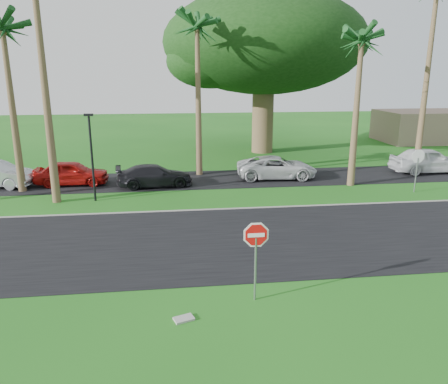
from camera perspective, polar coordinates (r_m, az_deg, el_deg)
name	(u,v)px	position (r m, az deg, el deg)	size (l,w,h in m)	color
ground	(226,260)	(16.30, 0.25, -8.84)	(120.00, 120.00, 0.00)	#1A5816
road	(220,240)	(18.12, -0.57, -6.23)	(120.00, 8.00, 0.02)	black
parking_strip	(201,180)	(28.11, -3.02, 1.63)	(120.00, 5.00, 0.02)	black
curb	(210,210)	(21.91, -1.78, -2.30)	(120.00, 0.12, 0.06)	gray
stop_sign_near	(256,245)	(12.95, 4.18, -6.95)	(1.05, 0.07, 2.62)	gray
stop_sign_far	(418,162)	(27.11, 23.96, 3.62)	(1.05, 0.07, 2.62)	gray
palm_left_mid	(3,33)	(27.21, -26.92, 18.02)	(5.00, 5.00, 10.00)	brown
palm_center	(197,31)	(28.91, -3.52, 20.28)	(5.00, 5.00, 10.50)	brown
palm_right_near	(362,44)	(27.08, 17.53, 17.90)	(5.00, 5.00, 9.50)	brown
canopy_tree	(264,43)	(37.65, 5.31, 18.78)	(16.50, 16.50, 13.12)	brown
streetlight_right	(92,152)	(23.94, -16.91, 5.02)	(0.45, 0.25, 4.64)	black
building_far	(431,126)	(48.56, 25.43, 7.79)	(10.00, 6.00, 3.00)	gray
car_red	(72,173)	(28.18, -19.28, 2.34)	(1.75, 4.36, 1.49)	#A5100D
car_dark	(155,176)	(26.60, -9.07, 2.09)	(1.84, 4.52, 1.31)	black
car_minivan	(277,168)	(28.49, 6.91, 3.17)	(2.37, 5.13, 1.43)	silver
car_pickup	(428,160)	(32.98, 25.07, 3.76)	(2.03, 5.04, 1.72)	silver
utility_slab	(184,319)	(12.75, -5.26, -16.16)	(0.55, 0.35, 0.06)	gray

